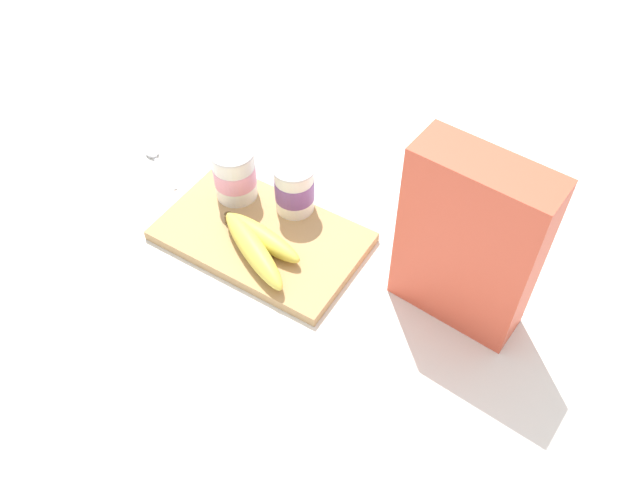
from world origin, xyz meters
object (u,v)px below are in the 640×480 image
object	(u,v)px
banana_bunch	(257,244)
yogurt_cup_back	(294,188)
cutting_board	(262,236)
cereal_box	(469,243)
yogurt_cup_front	(235,174)
spoon	(157,160)

from	to	relation	value
banana_bunch	yogurt_cup_back	bearing A→B (deg)	91.93
cutting_board	yogurt_cup_back	xyz separation A→B (m)	(0.02, 0.08, 0.06)
cereal_box	yogurt_cup_front	bearing A→B (deg)	-175.99
yogurt_cup_front	spoon	size ratio (longest dim) A/B	0.77
cutting_board	yogurt_cup_front	world-z (taller)	yogurt_cup_front
cereal_box	spoon	bearing A→B (deg)	-175.95
yogurt_cup_front	spoon	xyz separation A→B (m)	(-0.19, 0.00, -0.06)
yogurt_cup_front	spoon	bearing A→B (deg)	179.05
yogurt_cup_back	cutting_board	bearing A→B (deg)	-101.08
yogurt_cup_front	banana_bunch	size ratio (longest dim) A/B	0.54
yogurt_cup_back	banana_bunch	world-z (taller)	yogurt_cup_back
cereal_box	spoon	size ratio (longest dim) A/B	2.31
yogurt_cup_front	banana_bunch	bearing A→B (deg)	-39.87
cutting_board	spoon	bearing A→B (deg)	168.68
cutting_board	cereal_box	size ratio (longest dim) A/B	1.15
yogurt_cup_front	yogurt_cup_back	bearing A→B (deg)	14.20
banana_bunch	spoon	xyz separation A→B (m)	(-0.30, 0.09, -0.03)
cereal_box	yogurt_cup_front	distance (m)	0.43
cereal_box	spoon	xyz separation A→B (m)	(-0.61, 0.01, -0.14)
banana_bunch	cereal_box	bearing A→B (deg)	14.96
cutting_board	cereal_box	distance (m)	0.36
spoon	yogurt_cup_back	bearing A→B (deg)	4.49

